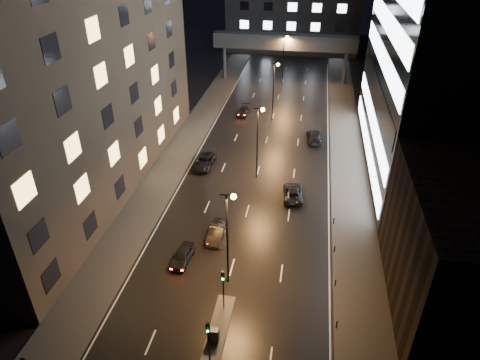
{
  "coord_description": "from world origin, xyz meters",
  "views": [
    {
      "loc": [
        6.3,
        -21.79,
        29.83
      ],
      "look_at": [
        -0.98,
        20.43,
        4.0
      ],
      "focal_mm": 32.0,
      "sensor_mm": 36.0,
      "label": 1
    }
  ],
  "objects_px": {
    "car_toward_a": "(293,193)",
    "car_toward_b": "(314,136)",
    "car_away_d": "(243,111)",
    "car_away_a": "(183,256)",
    "car_away_c": "(204,162)",
    "car_away_b": "(217,232)",
    "utility_cabinet": "(213,335)"
  },
  "relations": [
    {
      "from": "car_toward_a",
      "to": "car_toward_b",
      "type": "relative_size",
      "value": 0.97
    },
    {
      "from": "car_toward_b",
      "to": "car_toward_a",
      "type": "bearing_deg",
      "value": 76.39
    },
    {
      "from": "car_away_a",
      "to": "car_away_c",
      "type": "bearing_deg",
      "value": 102.7
    },
    {
      "from": "car_away_b",
      "to": "utility_cabinet",
      "type": "bearing_deg",
      "value": -76.78
    },
    {
      "from": "car_away_a",
      "to": "utility_cabinet",
      "type": "distance_m",
      "value": 10.56
    },
    {
      "from": "car_away_a",
      "to": "car_away_d",
      "type": "relative_size",
      "value": 0.9
    },
    {
      "from": "car_away_b",
      "to": "car_away_c",
      "type": "xyz_separation_m",
      "value": [
        -5.24,
        15.43,
        0.01
      ]
    },
    {
      "from": "car_away_c",
      "to": "car_away_d",
      "type": "distance_m",
      "value": 20.19
    },
    {
      "from": "car_away_d",
      "to": "car_toward_a",
      "type": "distance_m",
      "value": 28.05
    },
    {
      "from": "car_toward_b",
      "to": "car_away_d",
      "type": "bearing_deg",
      "value": -41.07
    },
    {
      "from": "car_away_d",
      "to": "car_toward_b",
      "type": "bearing_deg",
      "value": -31.65
    },
    {
      "from": "car_toward_b",
      "to": "utility_cabinet",
      "type": "xyz_separation_m",
      "value": [
        -7.28,
        -39.96,
        0.06
      ]
    },
    {
      "from": "car_toward_a",
      "to": "car_toward_b",
      "type": "bearing_deg",
      "value": -102.77
    },
    {
      "from": "car_away_b",
      "to": "car_away_d",
      "type": "xyz_separation_m",
      "value": [
        -2.91,
        35.48,
        -0.08
      ]
    },
    {
      "from": "car_toward_a",
      "to": "car_away_b",
      "type": "bearing_deg",
      "value": 45.72
    },
    {
      "from": "car_toward_a",
      "to": "car_toward_b",
      "type": "height_order",
      "value": "car_toward_b"
    },
    {
      "from": "car_away_b",
      "to": "car_away_d",
      "type": "bearing_deg",
      "value": 96.69
    },
    {
      "from": "car_away_a",
      "to": "car_away_d",
      "type": "xyz_separation_m",
      "value": [
        -0.28,
        39.83,
        -0.03
      ]
    },
    {
      "from": "car_away_c",
      "to": "car_toward_b",
      "type": "bearing_deg",
      "value": 37.74
    },
    {
      "from": "car_away_b",
      "to": "car_away_c",
      "type": "relative_size",
      "value": 0.84
    },
    {
      "from": "car_away_a",
      "to": "car_toward_a",
      "type": "bearing_deg",
      "value": 58.46
    },
    {
      "from": "car_away_d",
      "to": "car_toward_b",
      "type": "height_order",
      "value": "car_toward_b"
    },
    {
      "from": "car_away_b",
      "to": "car_toward_b",
      "type": "distance_m",
      "value": 28.29
    },
    {
      "from": "car_away_d",
      "to": "car_toward_b",
      "type": "relative_size",
      "value": 0.86
    },
    {
      "from": "car_away_a",
      "to": "car_away_c",
      "type": "distance_m",
      "value": 19.95
    },
    {
      "from": "car_toward_b",
      "to": "utility_cabinet",
      "type": "relative_size",
      "value": 3.91
    },
    {
      "from": "car_away_a",
      "to": "car_away_d",
      "type": "distance_m",
      "value": 39.83
    },
    {
      "from": "car_toward_b",
      "to": "car_away_c",
      "type": "bearing_deg",
      "value": 29.93
    },
    {
      "from": "car_away_c",
      "to": "car_away_a",
      "type": "bearing_deg",
      "value": -80.78
    },
    {
      "from": "car_away_a",
      "to": "car_toward_b",
      "type": "relative_size",
      "value": 0.77
    },
    {
      "from": "car_toward_a",
      "to": "car_toward_b",
      "type": "distance_m",
      "value": 17.11
    },
    {
      "from": "utility_cabinet",
      "to": "car_away_a",
      "type": "bearing_deg",
      "value": 119.01
    }
  ]
}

